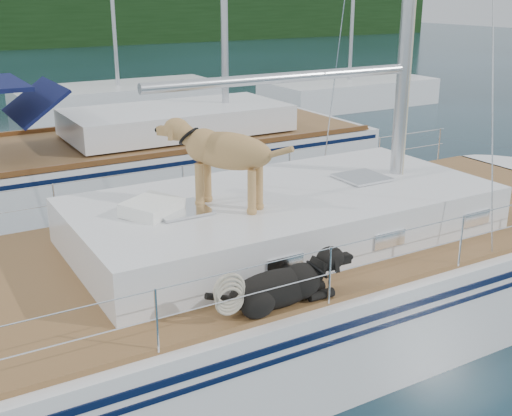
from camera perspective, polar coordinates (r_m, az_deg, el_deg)
ground at (r=8.26m, az=-2.35°, el=-11.53°), size 120.00×120.00×0.00m
main_sailboat at (r=7.97m, az=-1.83°, el=-7.17°), size 12.00×3.80×14.01m
neighbor_sailboat at (r=14.19m, az=-10.90°, el=4.04°), size 11.00×3.50×13.30m
bg_boat_center at (r=23.77m, az=-12.09°, el=9.45°), size 7.20×3.00×11.65m
bg_boat_east at (r=24.92m, az=8.24°, el=10.10°), size 6.40×3.00×11.65m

